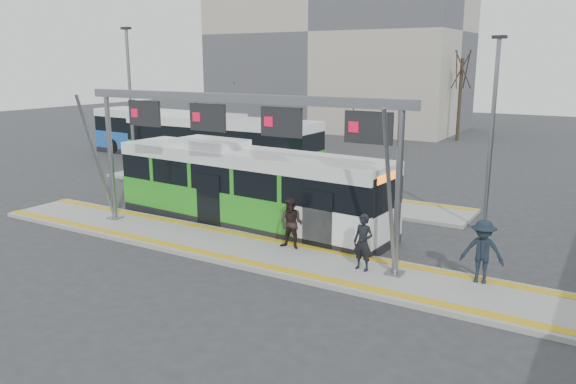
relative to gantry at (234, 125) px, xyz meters
name	(u,v)px	position (x,y,z in m)	size (l,w,h in m)	color
ground	(240,250)	(0.35, -0.25, -4.30)	(120.00, 120.00, 0.00)	#2D2D30
platform_main	(240,248)	(0.35, -0.25, -4.22)	(22.00, 3.00, 0.15)	gray
platform_second	(269,191)	(-3.65, 7.75, -4.22)	(20.00, 3.00, 0.15)	gray
tactile_main	(240,246)	(0.35, -0.25, -4.14)	(22.00, 2.65, 0.02)	gold
tactile_second	(281,185)	(-3.65, 8.90, -4.14)	(20.00, 0.35, 0.02)	gold
gantry	(234,125)	(0.00, 0.00, 0.00)	(13.00, 1.68, 5.20)	slate
apartment_block	(338,32)	(-13.65, 35.75, 4.91)	(24.50, 12.50, 18.40)	#AAA08D
hero_bus	(248,188)	(-1.27, 2.55, -2.79)	(12.11, 3.30, 3.29)	black
bg_bus_green	(220,144)	(-9.31, 11.20, -2.74)	(12.66, 2.78, 3.16)	black
bg_bus_blue	(167,134)	(-15.56, 13.39, -2.76)	(12.04, 3.20, 3.11)	black
passenger_a	(363,242)	(4.87, -0.13, -3.27)	(0.64, 0.42, 1.76)	black
passenger_b	(291,224)	(1.96, 0.50, -3.27)	(0.85, 0.66, 1.75)	black
passenger_c	(482,251)	(8.20, 0.69, -3.22)	(1.21, 0.69, 1.87)	black
tree_left	(430,56)	(-3.16, 31.68, 2.58)	(1.40, 1.40, 9.07)	#382B21
tree_mid	(462,70)	(-0.52, 31.77, 1.43)	(1.40, 1.40, 7.55)	#382B21
tree_far	(240,68)	(-21.67, 30.51, 1.46)	(1.40, 1.40, 7.60)	#382B21
lamp_west	(131,106)	(-9.84, 4.79, -0.05)	(0.50, 0.25, 8.01)	slate
lamp_east	(492,132)	(7.15, 6.10, -0.41)	(0.50, 0.25, 7.29)	slate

